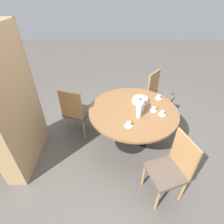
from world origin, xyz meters
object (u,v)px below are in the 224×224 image
Objects in this scene: cake_main at (140,100)px; chair_b at (171,168)px; chair_a at (76,111)px; chair_c at (158,95)px; bookshelf at (13,109)px; cup_d at (162,113)px; water_bottle at (139,110)px; coffee_pot at (141,104)px; cup_c at (129,124)px; cup_b at (153,109)px; cup_a at (159,97)px.

chair_b is at bearing -167.69° from cake_main.
chair_a is 3.40× the size of cake_main.
bookshelf is (-1.13, 2.26, 0.46)m from chair_c.
water_bottle is at bearing 97.98° from cup_d.
coffee_pot is 0.35m from cup_d.
bookshelf is 1.73m from water_bottle.
coffee_pot is (0.32, -1.77, -0.14)m from bookshelf.
cake_main is at bearing -178.24° from chair_c.
chair_b is 0.83m from cup_d.
chair_b is at bearing -146.67° from chair_c.
chair_b reaches higher than coffee_pot.
chair_c is 8.71× the size of cup_c.
cup_b is (0.29, -1.97, -0.22)m from bookshelf.
cake_main is (0.23, -0.03, -0.07)m from coffee_pot.
chair_a is at bearing 129.57° from bookshelf.
cup_b is (-0.84, 0.28, 0.24)m from chair_c.
cup_a is 1.00× the size of cup_b.
chair_b is 1.00× the size of chair_c.
cup_c is (-0.07, -1.56, -0.22)m from bookshelf.
cup_c is 1.00× the size of cup_d.
chair_c is 3.00× the size of water_bottle.
cup_a is (0.65, -2.13, -0.22)m from bookshelf.
cup_a is 0.46m from cup_d.
cup_d is at bearing 158.98° from chair_b.
bookshelf reaches higher than chair_a.
cup_b reaches higher than cake_main.
chair_a reaches higher than cup_a.
chair_c is at bearing -10.44° from cup_d.
cup_b is 0.15m from cup_d.
cake_main is at bearing 105.88° from cup_a.
coffee_pot is at bearing 178.29° from chair_b.
water_bottle reaches higher than cup_a.
water_bottle is 1.13× the size of cake_main.
chair_a is at bearing 76.86° from coffee_pot.
chair_a and chair_c have the same top height.
water_bottle is at bearing 141.36° from cup_a.
cake_main is at bearing 173.40° from chair_b.
cup_c is at bearing 151.60° from coffee_pot.
bookshelf is at bearing 107.15° from cake_main.
cup_b is at bearing -58.48° from water_bottle.
cake_main is at bearing -162.61° from chair_a.
chair_b reaches higher than cup_a.
coffee_pot is at bearing -171.03° from chair_c.
water_bottle is (0.14, -1.72, -0.12)m from bookshelf.
coffee_pot reaches higher than cup_a.
chair_b is 8.71× the size of cup_b.
chair_c is 8.71× the size of cup_a.
bookshelf is (0.60, 2.05, 0.46)m from chair_b.
water_bottle is 2.90× the size of cup_a.
chair_c reaches higher than cup_b.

